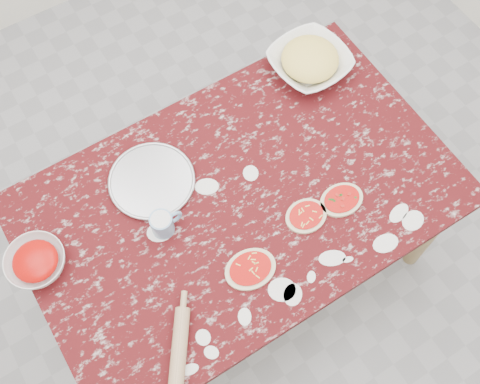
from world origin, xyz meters
name	(u,v)px	position (x,y,z in m)	size (l,w,h in m)	color
ground	(240,263)	(0.00, 0.00, 0.00)	(4.00, 4.00, 0.00)	gray
worktable	(240,207)	(0.00, 0.00, 0.67)	(1.60, 1.00, 0.75)	#3D0B0D
pizza_tray	(152,181)	(-0.25, 0.23, 0.76)	(0.32, 0.32, 0.01)	#B2B2B7
sauce_bowl	(36,262)	(-0.74, 0.15, 0.78)	(0.21, 0.21, 0.07)	white
cheese_bowl	(309,63)	(0.56, 0.35, 0.79)	(0.32, 0.32, 0.08)	white
flour_mug	(163,224)	(-0.30, 0.04, 0.80)	(0.12, 0.08, 0.10)	#78A5CC
pizza_left	(250,269)	(-0.12, -0.26, 0.76)	(0.20, 0.16, 0.02)	beige
pizza_mid	(306,216)	(0.16, -0.19, 0.76)	(0.16, 0.14, 0.02)	beige
pizza_right	(341,200)	(0.31, -0.21, 0.76)	(0.18, 0.14, 0.02)	beige
rolling_pin	(179,347)	(-0.46, -0.36, 0.78)	(0.05, 0.05, 0.26)	tan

